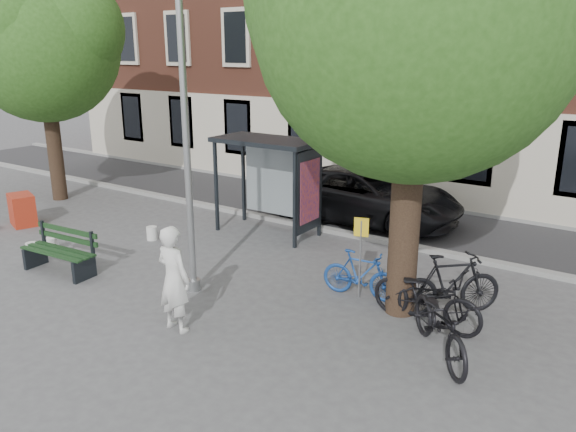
% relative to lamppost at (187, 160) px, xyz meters
% --- Properties ---
extents(ground, '(90.00, 90.00, 0.00)m').
position_rel_lamppost_xyz_m(ground, '(0.00, 0.00, -2.78)').
color(ground, '#4C4C4F').
rests_on(ground, ground).
extents(road, '(40.00, 4.00, 0.01)m').
position_rel_lamppost_xyz_m(road, '(0.00, 7.00, -2.78)').
color(road, '#28282B').
rests_on(road, ground).
extents(curb_near, '(40.00, 0.25, 0.12)m').
position_rel_lamppost_xyz_m(curb_near, '(0.00, 5.00, -2.72)').
color(curb_near, gray).
rests_on(curb_near, ground).
extents(curb_far, '(40.00, 0.25, 0.12)m').
position_rel_lamppost_xyz_m(curb_far, '(0.00, 9.00, -2.72)').
color(curb_far, gray).
rests_on(curb_far, ground).
extents(lamppost, '(0.28, 0.35, 6.11)m').
position_rel_lamppost_xyz_m(lamppost, '(0.00, 0.00, 0.00)').
color(lamppost, '#9EA0A3').
rests_on(lamppost, ground).
extents(tree_right, '(5.76, 5.60, 8.20)m').
position_rel_lamppost_xyz_m(tree_right, '(4.01, 1.38, 2.83)').
color(tree_right, black).
rests_on(tree_right, ground).
extents(tree_left, '(5.18, 4.86, 7.40)m').
position_rel_lamppost_xyz_m(tree_left, '(-8.99, 2.88, 2.43)').
color(tree_left, black).
rests_on(tree_left, ground).
extents(bus_shelter, '(2.85, 1.45, 2.62)m').
position_rel_lamppost_xyz_m(bus_shelter, '(-0.61, 4.11, -0.87)').
color(bus_shelter, '#1E2328').
rests_on(bus_shelter, ground).
extents(painter, '(0.74, 0.50, 1.96)m').
position_rel_lamppost_xyz_m(painter, '(0.94, -1.44, -1.80)').
color(painter, silver).
rests_on(painter, ground).
extents(bench, '(1.96, 0.78, 0.99)m').
position_rel_lamppost_xyz_m(bench, '(-3.20, -0.94, -2.33)').
color(bench, '#1E2328').
rests_on(bench, ground).
extents(bike_a, '(2.23, 0.98, 1.14)m').
position_rel_lamppost_xyz_m(bike_a, '(4.60, 1.26, -2.22)').
color(bike_a, black).
rests_on(bike_a, ground).
extents(bike_b, '(1.69, 0.63, 0.99)m').
position_rel_lamppost_xyz_m(bike_b, '(3.06, 1.67, -2.29)').
color(bike_b, navy).
rests_on(bike_b, ground).
extents(bike_c, '(2.02, 2.17, 1.16)m').
position_rel_lamppost_xyz_m(bike_c, '(5.19, 0.33, -2.20)').
color(bike_c, black).
rests_on(bike_c, ground).
extents(bike_d, '(1.87, 1.84, 1.23)m').
position_rel_lamppost_xyz_m(bike_d, '(4.80, 1.92, -2.17)').
color(bike_d, black).
rests_on(bike_d, ground).
extents(car_dark, '(5.66, 2.70, 1.56)m').
position_rel_lamppost_xyz_m(car_dark, '(0.71, 6.55, -2.00)').
color(car_dark, black).
rests_on(car_dark, ground).
extents(red_stand, '(1.05, 0.88, 0.90)m').
position_rel_lamppost_xyz_m(red_stand, '(-7.28, 0.62, -2.33)').
color(red_stand, '#AA2B16').
rests_on(red_stand, ground).
extents(bucket_a, '(0.30, 0.30, 0.36)m').
position_rel_lamppost_xyz_m(bucket_a, '(-4.60, -0.28, -2.60)').
color(bucket_a, silver).
rests_on(bucket_a, ground).
extents(bucket_b, '(0.29, 0.29, 0.36)m').
position_rel_lamppost_xyz_m(bucket_b, '(-3.20, 1.79, -2.60)').
color(bucket_b, white).
rests_on(bucket_b, ground).
extents(bucket_c, '(0.32, 0.32, 0.36)m').
position_rel_lamppost_xyz_m(bucket_c, '(-4.66, -0.76, -2.60)').
color(bucket_c, silver).
rests_on(bucket_c, ground).
extents(notice_sign, '(0.29, 0.11, 1.70)m').
position_rel_lamppost_xyz_m(notice_sign, '(3.05, 1.63, -1.59)').
color(notice_sign, '#9EA0A3').
rests_on(notice_sign, ground).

